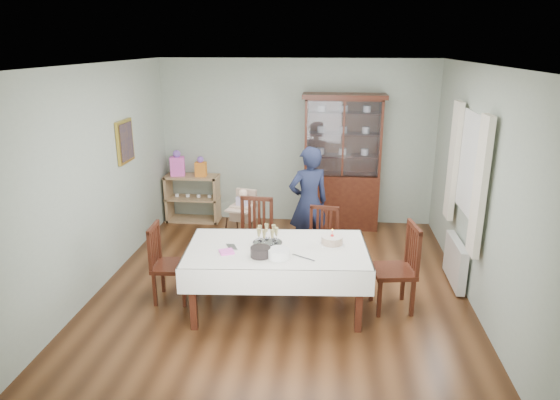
# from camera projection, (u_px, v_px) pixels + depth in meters

# --- Properties ---
(floor) EXTENTS (5.00, 5.00, 0.00)m
(floor) POSITION_uv_depth(u_px,v_px,m) (282.00, 286.00, 6.28)
(floor) COLOR #593319
(floor) RESTS_ON ground
(room_shell) EXTENTS (5.00, 5.00, 5.00)m
(room_shell) POSITION_uv_depth(u_px,v_px,m) (286.00, 145.00, 6.27)
(room_shell) COLOR #9EAA99
(room_shell) RESTS_ON floor
(dining_table) EXTENTS (2.08, 1.30, 0.76)m
(dining_table) POSITION_uv_depth(u_px,v_px,m) (277.00, 278.00, 5.63)
(dining_table) COLOR #431F10
(dining_table) RESTS_ON floor
(china_cabinet) EXTENTS (1.30, 0.48, 2.18)m
(china_cabinet) POSITION_uv_depth(u_px,v_px,m) (342.00, 160.00, 8.01)
(china_cabinet) COLOR #431F10
(china_cabinet) RESTS_ON floor
(sideboard) EXTENTS (0.90, 0.38, 0.80)m
(sideboard) POSITION_uv_depth(u_px,v_px,m) (193.00, 198.00, 8.49)
(sideboard) COLOR tan
(sideboard) RESTS_ON floor
(picture_frame) EXTENTS (0.04, 0.48, 0.58)m
(picture_frame) POSITION_uv_depth(u_px,v_px,m) (125.00, 141.00, 6.75)
(picture_frame) COLOR gold
(picture_frame) RESTS_ON room_shell
(window) EXTENTS (0.04, 1.02, 1.22)m
(window) POSITION_uv_depth(u_px,v_px,m) (472.00, 165.00, 5.88)
(window) COLOR white
(window) RESTS_ON room_shell
(curtain_left) EXTENTS (0.07, 0.30, 1.55)m
(curtain_left) POSITION_uv_depth(u_px,v_px,m) (480.00, 187.00, 5.33)
(curtain_left) COLOR silver
(curtain_left) RESTS_ON room_shell
(curtain_right) EXTENTS (0.07, 0.30, 1.55)m
(curtain_right) POSITION_uv_depth(u_px,v_px,m) (453.00, 161.00, 6.50)
(curtain_right) COLOR silver
(curtain_right) RESTS_ON room_shell
(radiator) EXTENTS (0.10, 0.80, 0.55)m
(radiator) POSITION_uv_depth(u_px,v_px,m) (455.00, 262.00, 6.26)
(radiator) COLOR white
(radiator) RESTS_ON floor
(chair_far_left) EXTENTS (0.49, 0.49, 1.01)m
(chair_far_left) POSITION_uv_depth(u_px,v_px,m) (254.00, 253.00, 6.53)
(chair_far_left) COLOR #431F10
(chair_far_left) RESTS_ON floor
(chair_far_right) EXTENTS (0.45, 0.45, 0.89)m
(chair_far_right) POSITION_uv_depth(u_px,v_px,m) (322.00, 256.00, 6.52)
(chair_far_right) COLOR #431F10
(chair_far_right) RESTS_ON floor
(chair_end_left) EXTENTS (0.44, 0.44, 0.93)m
(chair_end_left) POSITION_uv_depth(u_px,v_px,m) (171.00, 278.00, 5.89)
(chair_end_left) COLOR #431F10
(chair_end_left) RESTS_ON floor
(chair_end_right) EXTENTS (0.52, 0.52, 1.01)m
(chair_end_right) POSITION_uv_depth(u_px,v_px,m) (394.00, 284.00, 5.68)
(chair_end_right) COLOR #431F10
(chair_end_right) RESTS_ON floor
(woman) EXTENTS (0.69, 0.59, 1.60)m
(woman) POSITION_uv_depth(u_px,v_px,m) (309.00, 203.00, 6.94)
(woman) COLOR black
(woman) RESTS_ON floor
(high_chair) EXTENTS (0.52, 0.52, 0.95)m
(high_chair) POSITION_uv_depth(u_px,v_px,m) (244.00, 227.00, 7.23)
(high_chair) COLOR black
(high_chair) RESTS_ON floor
(champagne_tray) EXTENTS (0.34, 0.34, 0.20)m
(champagne_tray) POSITION_uv_depth(u_px,v_px,m) (267.00, 239.00, 5.61)
(champagne_tray) COLOR silver
(champagne_tray) RESTS_ON dining_table
(birthday_cake) EXTENTS (0.28, 0.28, 0.19)m
(birthday_cake) POSITION_uv_depth(u_px,v_px,m) (332.00, 241.00, 5.58)
(birthday_cake) COLOR white
(birthday_cake) RESTS_ON dining_table
(plate_stack_dark) EXTENTS (0.29, 0.29, 0.10)m
(plate_stack_dark) POSITION_uv_depth(u_px,v_px,m) (260.00, 252.00, 5.28)
(plate_stack_dark) COLOR black
(plate_stack_dark) RESTS_ON dining_table
(plate_stack_white) EXTENTS (0.25, 0.25, 0.10)m
(plate_stack_white) POSITION_uv_depth(u_px,v_px,m) (279.00, 254.00, 5.24)
(plate_stack_white) COLOR white
(plate_stack_white) RESTS_ON dining_table
(napkin_stack) EXTENTS (0.19, 0.19, 0.02)m
(napkin_stack) POSITION_uv_depth(u_px,v_px,m) (227.00, 252.00, 5.38)
(napkin_stack) COLOR #FC5DD0
(napkin_stack) RESTS_ON dining_table
(cutlery) EXTENTS (0.18, 0.21, 0.01)m
(cutlery) POSITION_uv_depth(u_px,v_px,m) (228.00, 247.00, 5.53)
(cutlery) COLOR silver
(cutlery) RESTS_ON dining_table
(cake_knife) EXTENTS (0.26, 0.17, 0.01)m
(cake_knife) POSITION_uv_depth(u_px,v_px,m) (303.00, 258.00, 5.25)
(cake_knife) COLOR silver
(cake_knife) RESTS_ON dining_table
(gift_bag_pink) EXTENTS (0.26, 0.19, 0.43)m
(gift_bag_pink) POSITION_uv_depth(u_px,v_px,m) (177.00, 164.00, 8.31)
(gift_bag_pink) COLOR #FC5DD0
(gift_bag_pink) RESTS_ON sideboard
(gift_bag_orange) EXTENTS (0.18, 0.13, 0.34)m
(gift_bag_orange) POSITION_uv_depth(u_px,v_px,m) (201.00, 167.00, 8.29)
(gift_bag_orange) COLOR orange
(gift_bag_orange) RESTS_ON sideboard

